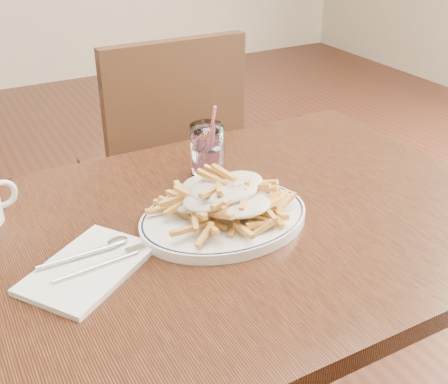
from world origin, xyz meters
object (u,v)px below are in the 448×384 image
loaded_fries (224,195)px  water_glass (207,153)px  fries_plate (224,218)px  chair_far (165,159)px  table (220,255)px

loaded_fries → water_glass: (0.07, 0.20, -0.01)m
fries_plate → loaded_fries: 0.05m
water_glass → chair_far: bearing=77.8°
chair_far → water_glass: chair_far is taller
chair_far → water_glass: 0.60m
table → chair_far: (0.19, 0.73, -0.13)m
loaded_fries → water_glass: water_glass is taller
chair_far → table: bearing=-104.6°
table → fries_plate: fries_plate is taller
fries_plate → water_glass: water_glass is taller
chair_far → loaded_fries: (-0.18, -0.73, 0.27)m
table → fries_plate: 0.09m
chair_far → water_glass: bearing=-102.2°
loaded_fries → chair_far: bearing=75.9°
table → water_glass: (0.07, 0.20, 0.13)m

